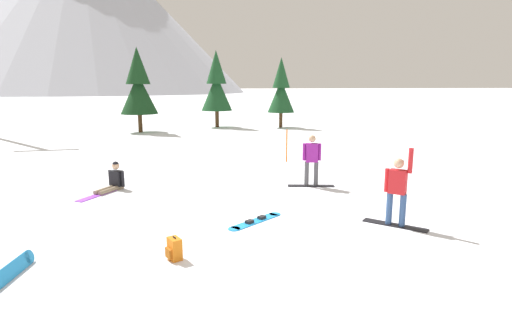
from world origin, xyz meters
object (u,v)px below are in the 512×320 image
snowboarder_background (113,181)px  backpack_orange (174,249)px  loose_snowboard_near_right (4,276)px  loose_snowboard_far_spare (256,221)px  trail_marker_pole (287,146)px  pine_tree_short (281,90)px  snowboarder_foreground (397,190)px  pine_tree_leaning (216,86)px  pine_tree_twin (138,86)px  snowboarder_midground (312,159)px

snowboarder_background → backpack_orange: bearing=-72.7°
loose_snowboard_near_right → loose_snowboard_far_spare: size_ratio=1.12×
snowboarder_background → loose_snowboard_far_spare: size_ratio=1.00×
trail_marker_pole → pine_tree_short: pine_tree_short is taller
snowboarder_background → trail_marker_pole: 7.88m
snowboarder_foreground → pine_tree_short: size_ratio=0.35×
pine_tree_leaning → snowboarder_foreground: bearing=-87.2°
snowboarder_foreground → pine_tree_twin: bearing=108.0°
loose_snowboard_far_spare → trail_marker_pole: (3.16, 7.55, 0.71)m
pine_tree_short → loose_snowboard_far_spare: bearing=-108.0°
loose_snowboard_near_right → backpack_orange: bearing=6.7°
pine_tree_leaning → snowboarder_background: bearing=-107.2°
snowboarder_midground → pine_tree_leaning: pine_tree_leaning is taller
snowboarder_background → loose_snowboard_near_right: snowboarder_background is taller
loose_snowboard_far_spare → trail_marker_pole: 8.22m
pine_tree_leaning → snowboarder_midground: bearing=-88.4°
backpack_orange → pine_tree_leaning: pine_tree_leaning is taller
loose_snowboard_far_spare → backpack_orange: size_ratio=3.54×
snowboarder_foreground → snowboarder_background: (-7.19, 5.13, -0.60)m
pine_tree_leaning → pine_tree_short: pine_tree_leaning is taller
loose_snowboard_far_spare → pine_tree_leaning: pine_tree_leaning is taller
pine_tree_leaning → pine_tree_twin: 6.45m
loose_snowboard_near_right → snowboarder_midground: bearing=34.5°
loose_snowboard_far_spare → backpack_orange: 2.76m
snowboarder_foreground → pine_tree_leaning: 24.66m
trail_marker_pole → loose_snowboard_near_right: bearing=-130.1°
loose_snowboard_far_spare → pine_tree_twin: pine_tree_twin is taller
loose_snowboard_far_spare → trail_marker_pole: trail_marker_pole is taller
snowboarder_background → loose_snowboard_near_right: size_ratio=0.89×
snowboarder_foreground → pine_tree_twin: size_ratio=0.32×
trail_marker_pole → pine_tree_leaning: bearing=93.9°
loose_snowboard_far_spare → snowboarder_midground: bearing=49.4°
snowboarder_midground → backpack_orange: (-4.74, -4.92, -0.72)m
trail_marker_pole → pine_tree_twin: bearing=117.6°
loose_snowboard_far_spare → pine_tree_short: 23.26m
pine_tree_leaning → pine_tree_twin: (-5.99, -2.39, -0.04)m
snowboarder_background → loose_snowboard_far_spare: (3.90, -4.07, -0.30)m
backpack_orange → trail_marker_pole: (5.23, 9.36, 0.52)m
pine_tree_twin → snowboarder_midground: bearing=-69.9°
backpack_orange → trail_marker_pole: 10.74m
loose_snowboard_near_right → trail_marker_pole: 12.70m
snowboarder_background → loose_snowboard_near_right: bearing=-100.0°
pine_tree_short → loose_snowboard_near_right: bearing=-116.7°
loose_snowboard_far_spare → pine_tree_leaning: 23.78m
snowboarder_background → pine_tree_short: 21.17m
loose_snowboard_far_spare → pine_tree_twin: 21.67m
loose_snowboard_near_right → pine_tree_short: bearing=63.3°
loose_snowboard_near_right → pine_tree_short: 27.12m
snowboarder_midground → loose_snowboard_far_spare: 4.19m
snowboarder_midground → backpack_orange: snowboarder_midground is taller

